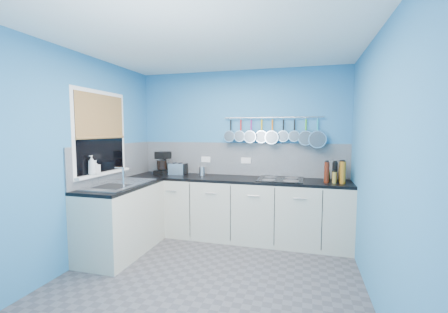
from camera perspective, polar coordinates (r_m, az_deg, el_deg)
The scene contains 46 objects.
floor at distance 3.48m, azimuth -2.68°, elevation -22.26°, with size 3.20×3.00×0.02m, color #47474C.
ceiling at distance 3.23m, azimuth -2.88°, elevation 21.62°, with size 3.20×3.00×0.02m, color white.
wall_back at distance 4.57m, azimuth 3.13°, elevation 0.80°, with size 3.20×0.02×2.50m, color teal.
wall_front at distance 1.76m, azimuth -18.36°, elevation -6.33°, with size 3.20×0.02×2.50m, color teal.
wall_left at distance 3.92m, azimuth -25.72°, elevation -0.40°, with size 0.02×3.00×2.50m, color teal.
wall_right at distance 3.03m, azimuth 27.57°, elevation -1.95°, with size 0.02×3.00×2.50m, color teal.
backsplash_back at distance 4.55m, azimuth 3.07°, elevation -0.48°, with size 3.20×0.02×0.50m, color #A2A3A6.
backsplash_left at distance 4.39m, azimuth -20.31°, elevation -1.00°, with size 0.02×1.80×0.50m, color #A2A3A6.
cabinet_run_back at distance 4.41m, azimuth 2.21°, elevation -10.19°, with size 3.20×0.60×0.86m, color #BBB7A4.
worktop_back at distance 4.31m, azimuth 2.23°, elevation -4.41°, with size 3.20×0.60×0.04m, color black.
cabinet_run_left at distance 4.12m, azimuth -19.15°, elevation -11.56°, with size 0.60×1.20×0.86m, color #BBB7A4.
worktop_left at distance 4.02m, azimuth -19.34°, elevation -5.39°, with size 0.60×1.20×0.04m, color black.
window_frame at distance 4.12m, azimuth -22.77°, elevation 4.12°, with size 0.01×1.00×1.10m, color white.
window_glass at distance 4.12m, azimuth -22.71°, elevation 4.13°, with size 0.01×0.90×1.00m, color black.
bamboo_blind at distance 4.11m, azimuth -22.73°, elevation 7.26°, with size 0.01×0.90×0.55m, color brown.
window_sill at distance 4.14m, azimuth -22.25°, elevation -3.01°, with size 0.10×0.98×0.03m, color white.
sink_unit at distance 4.01m, azimuth -19.35°, elevation -5.06°, with size 0.50×0.95×0.01m, color silver.
mixer_tap at distance 3.76m, azimuth -18.96°, elevation -3.77°, with size 0.12×0.08×0.26m, color silver, non-canonical shape.
socket_left at distance 4.69m, azimuth -3.54°, elevation -0.56°, with size 0.15×0.01×0.09m, color white.
socket_right at distance 4.52m, azimuth 4.27°, elevation -0.77°, with size 0.15×0.01×0.09m, color white.
pot_rail at distance 4.42m, azimuth 9.40°, elevation 7.47°, with size 0.02×0.02×1.45m, color silver.
soap_bottle_a at distance 3.92m, azimuth -24.25°, elevation -1.53°, with size 0.09×0.09×0.24m, color white.
soap_bottle_b at distance 3.98m, azimuth -23.59°, elevation -1.90°, with size 0.08×0.08×0.17m, color white.
paper_towel at distance 4.80m, azimuth -12.21°, elevation -1.75°, with size 0.11×0.11×0.26m, color white.
coffee_maker at distance 4.73m, azimuth -11.85°, elevation -1.25°, with size 0.20×0.22×0.36m, color black, non-canonical shape.
toaster at distance 4.70m, azimuth -8.99°, elevation -2.38°, with size 0.27×0.15×0.17m, color silver.
canister at distance 4.52m, azimuth -4.26°, elevation -2.86°, with size 0.09×0.09×0.13m, color silver.
hob at distance 4.21m, azimuth 10.88°, elevation -4.36°, with size 0.62×0.55×0.01m, color black.
pan_0 at distance 4.52m, azimuth 1.29°, elevation 5.17°, with size 0.18×0.12×0.37m, color silver, non-canonical shape.
pan_1 at distance 4.48m, azimuth 3.26°, elevation 5.19°, with size 0.17×0.12×0.36m, color silver, non-canonical shape.
pan_2 at distance 4.45m, azimuth 5.27°, elevation 5.08°, with size 0.19×0.12×0.38m, color silver, non-canonical shape.
pan_3 at distance 4.43m, azimuth 7.30°, elevation 5.06°, with size 0.19×0.06×0.38m, color silver, non-canonical shape.
pan_4 at distance 4.41m, azimuth 9.35°, elevation 4.94°, with size 0.20×0.12×0.39m, color silver, non-canonical shape.
pan_5 at distance 4.39m, azimuth 11.42°, elevation 5.12°, with size 0.17×0.06×0.36m, color silver, non-canonical shape.
pan_6 at distance 4.38m, azimuth 13.50°, elevation 5.12°, with size 0.16×0.11×0.35m, color silver, non-canonical shape.
pan_7 at distance 4.38m, azimuth 15.58°, elevation 4.74°, with size 0.21×0.11×0.40m, color silver, non-canonical shape.
pan_8 at distance 4.38m, azimuth 17.65°, elevation 4.46°, with size 0.25×0.12×0.44m, color silver, non-canonical shape.
condiment_0 at distance 4.33m, azimuth 21.69°, elevation -2.68°, with size 0.06×0.06×0.26m, color brown.
condiment_1 at distance 4.34m, azimuth 20.63°, elevation -3.61°, with size 0.05×0.05×0.12m, color #3F721E.
condiment_2 at distance 4.32m, azimuth 19.43°, elevation -3.59°, with size 0.07×0.07×0.12m, color #265919.
condiment_3 at distance 4.25m, azimuth 21.74°, elevation -3.27°, with size 0.07×0.07×0.20m, color brown.
condiment_4 at distance 4.23m, azimuth 20.69°, elevation -2.83°, with size 0.07×0.07×0.27m, color black.
condiment_5 at distance 4.22m, azimuth 19.36°, elevation -3.93°, with size 0.06×0.06×0.10m, color black.
condiment_6 at distance 4.12m, azimuth 22.05°, elevation -2.91°, with size 0.07×0.07×0.29m, color #8C5914.
condiment_7 at distance 4.13m, azimuth 20.61°, elevation -3.83°, with size 0.06×0.06×0.15m, color olive.
condiment_8 at distance 4.11m, azimuth 19.28°, elevation -2.93°, with size 0.07×0.07×0.28m, color #4C190C.
Camera 1 is at (0.97, -2.94, 1.59)m, focal length 23.58 mm.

